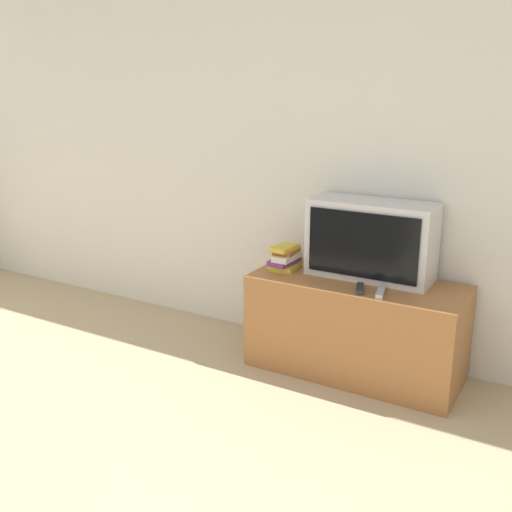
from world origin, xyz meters
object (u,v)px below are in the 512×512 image
at_px(television, 371,240).
at_px(remote_on_stand, 381,292).
at_px(tv_stand, 355,327).
at_px(book_stack, 285,258).
at_px(remote_secondary, 360,289).

distance_m(television, remote_on_stand, 0.37).
height_order(tv_stand, book_stack, book_stack).
distance_m(tv_stand, book_stack, 0.59).
bearing_deg(remote_secondary, book_stack, 165.40).
relative_size(book_stack, remote_secondary, 1.46).
distance_m(television, remote_secondary, 0.34).
xyz_separation_m(television, remote_secondary, (0.04, -0.26, -0.22)).
bearing_deg(tv_stand, remote_secondary, -65.11).
bearing_deg(tv_stand, remote_on_stand, -37.83).
bearing_deg(television, remote_on_stand, -58.06).
xyz_separation_m(book_stack, remote_secondary, (0.54, -0.14, -0.06)).
bearing_deg(book_stack, tv_stand, 1.40).
bearing_deg(book_stack, remote_on_stand, -11.60).
relative_size(television, book_stack, 3.11).
bearing_deg(television, tv_stand, -106.16).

